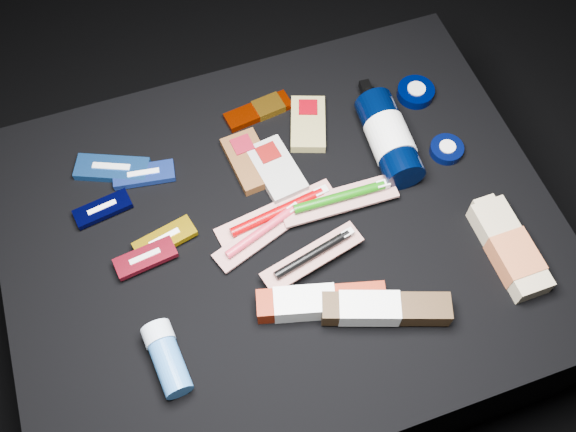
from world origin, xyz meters
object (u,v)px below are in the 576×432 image
object	(u,v)px
lotion_bottle	(389,138)
bodywash_bottle	(510,250)
deodorant_stick	(167,357)
toothpaste_carton_red	(315,303)

from	to	relation	value
lotion_bottle	bodywash_bottle	size ratio (longest dim) A/B	1.25
lotion_bottle	deodorant_stick	world-z (taller)	lotion_bottle
deodorant_stick	bodywash_bottle	bearing A→B (deg)	-6.65
lotion_bottle	bodywash_bottle	world-z (taller)	lotion_bottle
bodywash_bottle	toothpaste_carton_red	world-z (taller)	toothpaste_carton_red
bodywash_bottle	toothpaste_carton_red	xyz separation A→B (m)	(-0.35, 0.02, 0.00)
deodorant_stick	toothpaste_carton_red	size ratio (longest dim) A/B	0.56
lotion_bottle	toothpaste_carton_red	world-z (taller)	lotion_bottle
bodywash_bottle	toothpaste_carton_red	size ratio (longest dim) A/B	0.88
lotion_bottle	deodorant_stick	bearing A→B (deg)	-148.29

